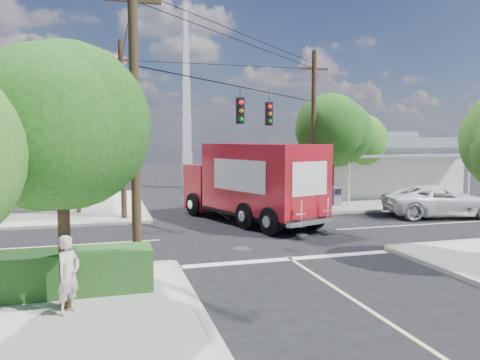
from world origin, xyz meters
name	(u,v)px	position (x,y,z in m)	size (l,w,h in m)	color
ground	(253,235)	(0.00, 0.00, 0.00)	(120.00, 120.00, 0.00)	black
sidewalk_ne	(351,196)	(10.88, 10.88, 0.07)	(14.12, 14.12, 0.14)	#ADA89C
sidewalk_nw	(22,208)	(-10.88, 10.88, 0.07)	(14.12, 14.12, 0.14)	#ADA89C
road_markings	(264,242)	(0.00, -1.47, 0.01)	(32.00, 32.00, 0.01)	beige
building_ne	(364,163)	(12.50, 11.97, 2.32)	(11.80, 10.20, 4.50)	beige
building_nw	(5,170)	(-12.00, 12.46, 2.22)	(10.80, 10.20, 4.30)	beige
radio_tower	(186,121)	(0.50, 20.00, 5.64)	(0.80, 0.80, 17.00)	silver
tree_sw_front	(61,129)	(-6.99, -7.54, 4.33)	(3.88, 3.78, 6.03)	#422D1C
tree_ne_front	(333,128)	(7.21, 6.76, 4.77)	(4.21, 4.14, 6.66)	#422D1C
tree_ne_back	(353,138)	(9.81, 8.96, 4.19)	(3.77, 3.66, 5.82)	#422D1C
palm_nw_front	(76,122)	(-7.50, 7.50, 5.04)	(3.01, 3.08, 5.59)	#422D1C
palm_nw_back	(40,129)	(-9.50, 9.00, 4.67)	(3.01, 3.08, 5.19)	#422D1C
utility_poles	(208,127)	(-1.58, 1.60, 4.67)	(12.00, 10.68, 9.00)	#473321
picket_fence	(40,266)	(-7.80, -5.60, 0.68)	(5.94, 0.06, 1.00)	silver
hedge_sw	(27,275)	(-8.00, -6.40, 0.69)	(6.20, 1.20, 1.10)	#1C4C1B
vending_boxes	(325,197)	(6.50, 6.20, 0.69)	(1.90, 0.50, 1.10)	#A60B13
delivery_truck	(252,183)	(0.86, 2.92, 1.98)	(5.53, 9.34, 3.89)	black
parked_car	(442,201)	(11.06, 1.71, 0.83)	(2.74, 5.95, 1.65)	silver
pedestrian	(69,275)	(-6.90, -7.94, 1.04)	(0.66, 0.43, 1.81)	beige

